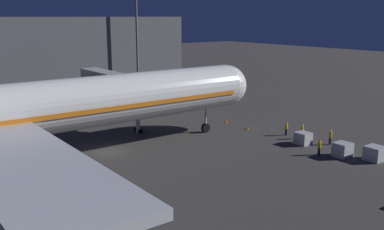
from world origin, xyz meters
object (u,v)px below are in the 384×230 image
Objects in this scene: baggage_container_mid_row at (303,138)px; ground_crew_marshaller_fwd at (302,131)px; ground_crew_near_nose_gear at (286,128)px; traffic_cone_nose_port at (247,127)px; ground_crew_under_port_wing at (330,136)px; apron_floodlight_mast at (137,37)px; baggage_container_far_row at (375,153)px; jet_bridge at (120,84)px; traffic_cone_nose_starboard at (226,121)px; ground_crew_by_belt_loader at (319,146)px; baggage_container_near_belt at (343,150)px.

ground_crew_marshaller_fwd is (1.64, -1.83, 0.29)m from baggage_container_mid_row.
ground_crew_near_nose_gear reaches higher than traffic_cone_nose_port.
ground_crew_marshaller_fwd is 1.02× the size of ground_crew_under_port_wing.
apron_floodlight_mast is 10.80× the size of baggage_container_far_row.
jet_bridge is at bearing 46.79° from traffic_cone_nose_port.
apron_floodlight_mast reaches higher than ground_crew_near_nose_gear.
traffic_cone_nose_starboard is at bearing -177.73° from apron_floodlight_mast.
baggage_container_mid_row is 9.16m from traffic_cone_nose_port.
jet_bridge reaches higher than ground_crew_under_port_wing.
ground_crew_marshaller_fwd is at bearing -34.54° from ground_crew_by_belt_loader.
ground_crew_under_port_wing reaches higher than ground_crew_near_nose_gear.
ground_crew_marshaller_fwd is at bearing -142.39° from jet_bridge.
baggage_container_far_row reaches higher than traffic_cone_nose_port.
ground_crew_under_port_wing is 15.85m from traffic_cone_nose_starboard.
ground_crew_by_belt_loader is 6.55m from ground_crew_marshaller_fwd.
baggage_container_far_row is at bearing 169.83° from ground_crew_under_port_wing.
ground_crew_by_belt_loader is at bearing 34.19° from baggage_container_far_row.
baggage_container_far_row is (-8.47, -1.33, 0.04)m from baggage_container_mid_row.
jet_bridge reaches higher than baggage_container_mid_row.
apron_floodlight_mast is 34.60m from ground_crew_near_nose_gear.
jet_bridge is 25.11m from ground_crew_marshaller_fwd.
ground_crew_marshaller_fwd reaches higher than baggage_container_mid_row.
baggage_container_near_belt is 3.26m from baggage_container_far_row.
baggage_container_mid_row is 0.93× the size of ground_crew_under_port_wing.
traffic_cone_nose_port is at bearing 2.53° from baggage_container_mid_row.
baggage_container_far_row is at bearing 179.16° from ground_crew_near_nose_gear.
traffic_cone_nose_starboard is at bearing 10.66° from ground_crew_marshaller_fwd.
baggage_container_mid_row is 1.00× the size of ground_crew_near_nose_gear.
ground_crew_near_nose_gear is at bearing -175.06° from apron_floodlight_mast.
ground_crew_under_port_wing reaches higher than baggage_container_near_belt.
baggage_container_near_belt is at bearing 176.40° from baggage_container_mid_row.
ground_crew_marshaller_fwd is (10.12, -0.51, 0.25)m from baggage_container_far_row.
jet_bridge is 9.69× the size of baggage_container_far_row.
ground_crew_by_belt_loader is 12.99m from traffic_cone_nose_port.
apron_floodlight_mast reaches higher than baggage_container_far_row.
ground_crew_near_nose_gear is 8.43m from ground_crew_by_belt_loader.
ground_crew_under_port_wing is at bearing -170.76° from ground_crew_near_nose_gear.
baggage_container_near_belt is 0.95× the size of ground_crew_marshaller_fwd.
baggage_container_far_row is (-45.31, -2.66, -10.59)m from apron_floodlight_mast.
ground_crew_near_nose_gear is 3.11× the size of traffic_cone_nose_port.
ground_crew_near_nose_gear is at bearing -159.68° from traffic_cone_nose_port.
apron_floodlight_mast is at bearing 3.36° from baggage_container_far_row.
jet_bridge is 20.41m from apron_floodlight_mast.
apron_floodlight_mast reaches higher than ground_crew_marshaller_fwd.
ground_crew_by_belt_loader is (-24.91, -11.32, -4.93)m from jet_bridge.
ground_crew_near_nose_gear is (9.65, -1.87, 0.15)m from baggage_container_near_belt.
baggage_container_far_row is 3.33× the size of traffic_cone_nose_port.
baggage_container_mid_row is 8.58m from baggage_container_far_row.
ground_crew_under_port_wing is (6.45, -1.16, 0.24)m from baggage_container_far_row.
traffic_cone_nose_starboard is (19.22, 0.05, -0.51)m from baggage_container_near_belt.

